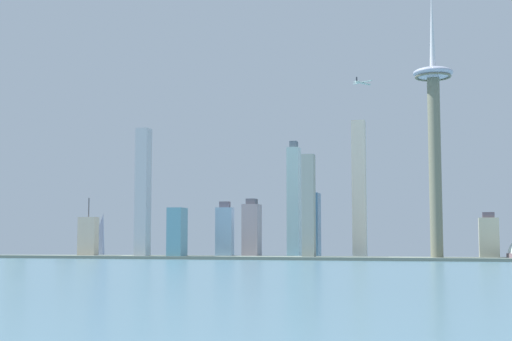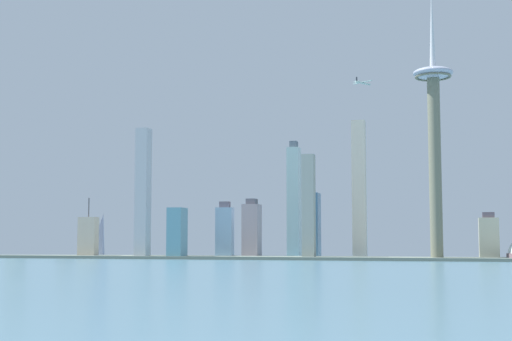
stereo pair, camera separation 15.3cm
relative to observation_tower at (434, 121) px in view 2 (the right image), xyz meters
The scene contains 17 objects.
ground_plane 578.24m from the observation_tower, 114.16° to the right, with size 6000.00×6000.00×0.00m, color slate.
waterfront_pier 279.05m from the observation_tower, behind, with size 968.78×63.98×3.69m, color slate.
observation_tower is the anchor object (origin of this frame).
skyscraper_0 459.90m from the observation_tower, behind, with size 22.12×14.17×162.00m.
skyscraper_1 151.96m from the observation_tower, 21.08° to the left, with size 22.67×15.69×56.49m.
skyscraper_2 464.50m from the observation_tower, behind, with size 24.00×13.79×78.90m.
skyscraper_3 221.53m from the observation_tower, 156.35° to the left, with size 16.01×21.11×156.21m.
skyscraper_4 344.13m from the observation_tower, behind, with size 19.13×25.40×64.24m.
skyscraper_5 201.02m from the observation_tower, 164.22° to the left, with size 16.43×25.41×105.79m.
skyscraper_6 267.84m from the observation_tower, behind, with size 20.74×25.13×76.87m.
skyscraper_7 558.07m from the observation_tower, 169.66° to the left, with size 15.09×27.85×56.49m.
skyscraper_8 299.20m from the observation_tower, behind, with size 22.07×12.78×73.47m.
skyscraper_9 180.99m from the observation_tower, behind, with size 14.90×14.44×128.23m.
skyscraper_10 615.11m from the observation_tower, behind, with size 16.88×26.54×110.67m.
skyscraper_11 142.58m from the observation_tower, 143.40° to the left, with size 17.55×13.46×179.72m.
skyscraper_12 376.08m from the observation_tower, behind, with size 16.08×17.72×168.17m.
airplane 107.39m from the observation_tower, 160.90° to the left, with size 26.21×24.85×7.51m.
Camera 2 is at (239.83, -380.06, 25.71)m, focal length 51.75 mm.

